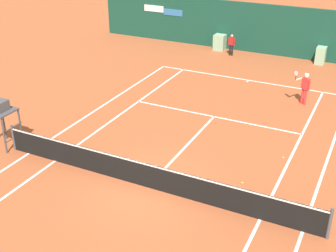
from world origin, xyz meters
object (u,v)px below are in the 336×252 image
(umpire_chair, at_px, (0,110))
(tennis_ball_near_service_line, at_px, (283,158))
(tennis_ball_mid_court, at_px, (242,183))
(ball_kid_right_post, at_px, (231,43))
(player_on_baseline, at_px, (305,86))

(umpire_chair, bearing_deg, tennis_ball_near_service_line, 111.03)
(tennis_ball_near_service_line, bearing_deg, tennis_ball_mid_court, -110.10)
(ball_kid_right_post, relative_size, tennis_ball_mid_court, 20.19)
(ball_kid_right_post, bearing_deg, tennis_ball_mid_court, 117.03)
(umpire_chair, xyz_separation_m, tennis_ball_near_service_line, (10.30, 3.96, -1.55))
(player_on_baseline, distance_m, ball_kid_right_post, 8.25)
(umpire_chair, height_order, ball_kid_right_post, umpire_chair)
(ball_kid_right_post, distance_m, tennis_ball_mid_court, 14.92)
(tennis_ball_mid_court, xyz_separation_m, tennis_ball_near_service_line, (0.87, 2.38, 0.00))
(player_on_baseline, relative_size, ball_kid_right_post, 1.31)
(umpire_chair, distance_m, tennis_ball_near_service_line, 11.15)
(umpire_chair, height_order, tennis_ball_mid_court, umpire_chair)
(player_on_baseline, relative_size, tennis_ball_mid_court, 26.41)
(umpire_chair, xyz_separation_m, tennis_ball_mid_court, (9.43, 1.58, -1.55))
(umpire_chair, distance_m, tennis_ball_mid_court, 9.69)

